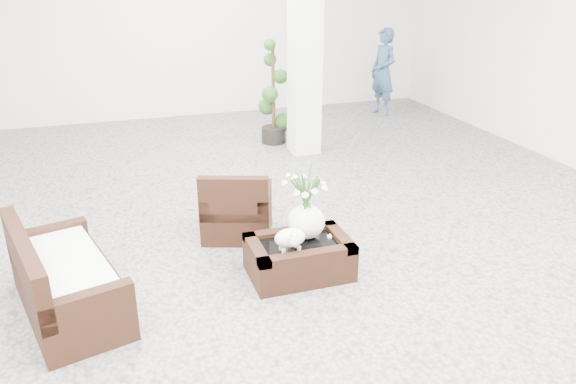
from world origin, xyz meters
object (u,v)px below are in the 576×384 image
object	(u,v)px
coffee_table	(299,259)
loveseat	(66,271)
topiary	(273,93)
armchair	(237,201)

from	to	relation	value
coffee_table	loveseat	world-z (taller)	loveseat
topiary	loveseat	bearing A→B (deg)	-126.60
coffee_table	loveseat	distance (m)	1.96
topiary	coffee_table	bearing A→B (deg)	-103.57
coffee_table	armchair	distance (m)	1.06
armchair	topiary	bearing A→B (deg)	-94.28
armchair	loveseat	size ratio (longest dim) A/B	0.53
coffee_table	loveseat	bearing A→B (deg)	178.85
coffee_table	topiary	world-z (taller)	topiary
loveseat	topiary	distance (m)	4.89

